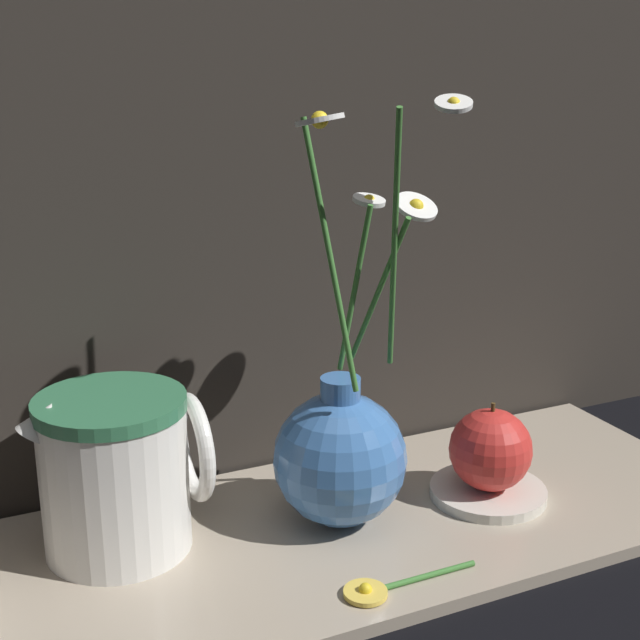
{
  "coord_description": "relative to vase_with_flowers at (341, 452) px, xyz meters",
  "views": [
    {
      "loc": [
        -0.3,
        -0.66,
        0.43
      ],
      "look_at": [
        0.01,
        0.0,
        0.21
      ],
      "focal_mm": 50.0,
      "sensor_mm": 36.0,
      "label": 1
    }
  ],
  "objects": [
    {
      "name": "ground_plane",
      "position": [
        -0.04,
        -0.01,
        -0.08
      ],
      "size": [
        6.0,
        6.0,
        0.0
      ],
      "primitive_type": "plane",
      "color": "black"
    },
    {
      "name": "orange_fruit",
      "position": [
        0.15,
        -0.02,
        -0.02
      ],
      "size": [
        0.08,
        0.08,
        0.09
      ],
      "color": "red",
      "rests_on": "saucer_plate"
    },
    {
      "name": "saucer_plate",
      "position": [
        0.15,
        -0.02,
        -0.06
      ],
      "size": [
        0.11,
        0.11,
        0.01
      ],
      "color": "silver",
      "rests_on": "shelf"
    },
    {
      "name": "ceramic_pitcher",
      "position": [
        -0.2,
        0.04,
        0.01
      ],
      "size": [
        0.15,
        0.13,
        0.15
      ],
      "color": "white",
      "rests_on": "shelf"
    },
    {
      "name": "loose_daisy",
      "position": [
        -0.02,
        -0.12,
        -0.07
      ],
      "size": [
        0.12,
        0.04,
        0.01
      ],
      "color": "#3D7A33",
      "rests_on": "shelf"
    },
    {
      "name": "vase_with_flowers",
      "position": [
        0.0,
        0.0,
        0.0
      ],
      "size": [
        0.17,
        0.13,
        0.39
      ],
      "color": "#3F72B7",
      "rests_on": "shelf"
    },
    {
      "name": "shelf",
      "position": [
        -0.04,
        -0.01,
        -0.07
      ],
      "size": [
        0.84,
        0.29,
        0.01
      ],
      "color": "tan",
      "rests_on": "ground_plane"
    }
  ]
}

